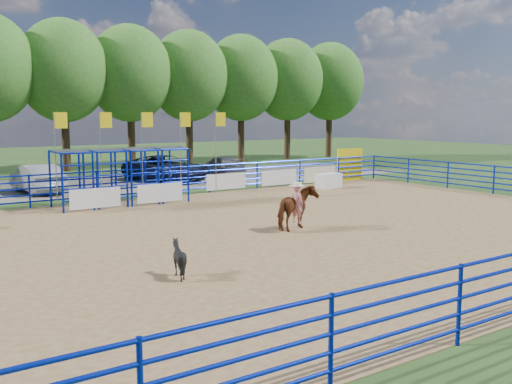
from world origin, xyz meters
TOP-DOWN VIEW (x-y plane):
  - ground at (0.00, 0.00)m, footprint 120.00×120.00m
  - arena_dirt at (0.00, 0.00)m, footprint 30.00×20.00m
  - gravel_strip at (0.00, 17.00)m, footprint 40.00×10.00m
  - announcer_table at (9.47, 7.96)m, footprint 1.60×0.91m
  - horse_and_rider at (0.84, -0.29)m, footprint 2.02×1.45m
  - calf at (-5.27, -3.34)m, footprint 1.13×1.11m
  - car_b at (-4.53, 15.12)m, footprint 2.01×4.70m
  - car_c at (3.30, 16.17)m, footprint 4.46×6.27m
  - car_d at (7.82, 16.87)m, footprint 2.47×4.76m
  - perimeter_fence at (0.00, 0.00)m, footprint 30.10×20.10m
  - chute_assembly at (-1.90, 8.84)m, footprint 19.32×2.41m
  - treeline at (0.00, 26.00)m, footprint 56.40×6.40m

SIDE VIEW (x-z plane):
  - ground at x=0.00m, z-range 0.00..0.00m
  - gravel_strip at x=0.00m, z-range 0.00..0.01m
  - arena_dirt at x=0.00m, z-range 0.00..0.02m
  - announcer_table at x=9.47m, z-range 0.02..0.83m
  - calf at x=-5.27m, z-range 0.02..0.96m
  - car_d at x=7.82m, z-range 0.01..1.33m
  - perimeter_fence at x=0.00m, z-range 0.00..1.50m
  - car_b at x=-4.53m, z-range 0.01..1.52m
  - car_c at x=3.30m, z-range 0.01..1.60m
  - horse_and_rider at x=0.84m, z-range -0.30..2.07m
  - chute_assembly at x=-1.90m, z-range -0.84..3.36m
  - treeline at x=0.00m, z-range 1.91..13.15m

